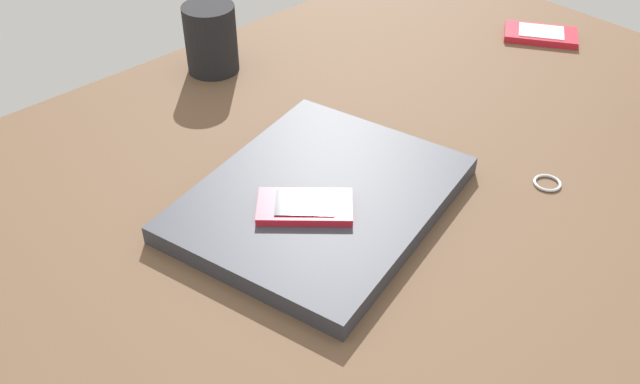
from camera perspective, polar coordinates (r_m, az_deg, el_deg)
desk_surface at (r=84.75cm, az=2.45°, el=0.85°), size 120.00×80.00×3.00cm
laptop_closed at (r=78.05cm, az=-0.00°, el=-0.52°), size 35.34×31.11×2.19cm
cell_phone_on_laptop at (r=74.54cm, az=-1.23°, el=-1.17°), size 11.06×10.92×1.01cm
cell_phone_on_desk at (r=118.78cm, az=17.42°, el=12.06°), size 11.23×12.64×1.20cm
pen_cup at (r=103.71cm, az=-8.82°, el=12.16°), size 7.43×7.43×9.78cm
key_ring at (r=85.87cm, az=17.91°, el=0.70°), size 3.25×3.25×0.36cm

